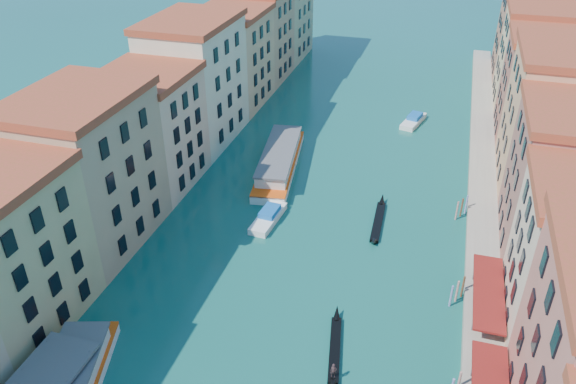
{
  "coord_description": "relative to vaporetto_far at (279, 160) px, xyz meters",
  "views": [
    {
      "loc": [
        14.49,
        -11.14,
        43.4
      ],
      "look_at": [
        -2.69,
        47.12,
        6.55
      ],
      "focal_mm": 35.0,
      "sensor_mm": 36.0,
      "label": 1
    }
  ],
  "objects": [
    {
      "name": "quay",
      "position": [
        31.14,
        0.87,
        -1.01
      ],
      "size": [
        4.0,
        140.0,
        1.0
      ],
      "primitive_type": "cube",
      "color": "gray",
      "rests_on": "ground"
    },
    {
      "name": "left_bank_palazzos",
      "position": [
        -16.86,
        0.55,
        8.2
      ],
      "size": [
        12.8,
        128.4,
        21.0
      ],
      "color": "tan",
      "rests_on": "ground"
    },
    {
      "name": "gondola_far",
      "position": [
        17.49,
        -10.82,
        -1.15
      ],
      "size": [
        1.53,
        12.45,
        1.76
      ],
      "rotation": [
        0.0,
        0.0,
        0.04
      ],
      "color": "black",
      "rests_on": "ground"
    },
    {
      "name": "motorboat_far",
      "position": [
        18.87,
        23.85,
        -0.87
      ],
      "size": [
        4.34,
        8.28,
        1.64
      ],
      "rotation": [
        0.0,
        0.0,
        -0.25
      ],
      "color": "white",
      "rests_on": "ground"
    },
    {
      "name": "mooring_poles_right",
      "position": [
        28.24,
        -35.33,
        -0.21
      ],
      "size": [
        1.44,
        54.24,
        3.2
      ],
      "color": "brown",
      "rests_on": "ground"
    },
    {
      "name": "vaporetto_far",
      "position": [
        0.0,
        0.0,
        0.0
      ],
      "size": [
        8.29,
        23.04,
        3.35
      ],
      "rotation": [
        0.0,
        0.0,
        0.14
      ],
      "color": "white",
      "rests_on": "ground"
    },
    {
      "name": "right_bank_palazzos",
      "position": [
        39.14,
        0.87,
        8.24
      ],
      "size": [
        12.8,
        128.4,
        21.0
      ],
      "color": "#954B38",
      "rests_on": "ground"
    },
    {
      "name": "motorboat_mid",
      "position": [
        2.97,
        -14.7,
        -0.87
      ],
      "size": [
        3.17,
        8.18,
        1.66
      ],
      "rotation": [
        0.0,
        0.0,
        -0.08
      ],
      "color": "white",
      "rests_on": "ground"
    },
    {
      "name": "gondola_fore",
      "position": [
        16.77,
        -35.21,
        -1.12
      ],
      "size": [
        2.82,
        11.44,
        2.29
      ],
      "rotation": [
        0.0,
        0.0,
        0.17
      ],
      "color": "black",
      "rests_on": "ground"
    }
  ]
}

